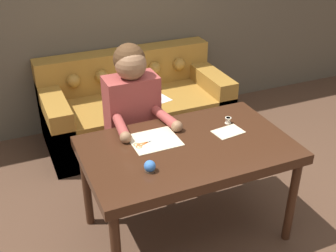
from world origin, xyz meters
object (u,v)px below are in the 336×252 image
(dining_table, at_px, (188,155))
(pin_cushion, at_px, (150,167))
(person, at_px, (133,121))
(couch, at_px, (135,108))
(scissors, at_px, (145,143))
(thread_spool, at_px, (228,120))

(dining_table, distance_m, pin_cushion, 0.39)
(dining_table, height_order, person, person)
(person, bearing_deg, couch, 70.38)
(couch, relative_size, pin_cushion, 24.70)
(pin_cushion, bearing_deg, scissors, 75.10)
(dining_table, distance_m, person, 0.62)
(pin_cushion, bearing_deg, thread_spool, 24.34)
(person, xyz_separation_m, thread_spool, (0.57, -0.44, 0.10))
(couch, relative_size, scissors, 7.58)
(dining_table, bearing_deg, scissors, 152.68)
(couch, distance_m, thread_spool, 1.41)
(dining_table, relative_size, person, 1.09)
(dining_table, distance_m, scissors, 0.30)
(scissors, relative_size, pin_cushion, 3.26)
(scissors, bearing_deg, person, 80.52)
(scissors, xyz_separation_m, pin_cushion, (-0.08, -0.30, 0.03))
(scissors, relative_size, thread_spool, 5.18)
(thread_spool, relative_size, pin_cushion, 0.63)
(couch, xyz_separation_m, scissors, (-0.39, -1.34, 0.44))
(dining_table, relative_size, pin_cushion, 19.12)
(thread_spool, xyz_separation_m, pin_cushion, (-0.73, -0.33, 0.01))
(couch, height_order, thread_spool, couch)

